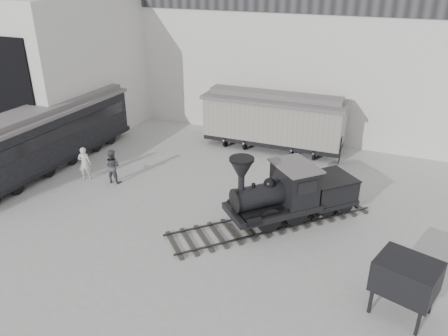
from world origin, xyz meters
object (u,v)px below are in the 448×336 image
at_px(passenger_coach, 50,135).
at_px(coal_hopper, 405,280).
at_px(locomotive, 287,196).
at_px(visitor_a, 85,163).
at_px(boxcar, 274,119).
at_px(visitor_b, 112,166).

distance_m(passenger_coach, coal_hopper, 19.85).
relative_size(locomotive, passenger_coach, 0.67).
bearing_deg(visitor_a, boxcar, -155.63).
xyz_separation_m(passenger_coach, visitor_a, (2.97, -0.76, -0.91)).
relative_size(locomotive, visitor_a, 4.51).
distance_m(locomotive, passenger_coach, 14.14).
bearing_deg(boxcar, visitor_a, -134.98).
xyz_separation_m(visitor_a, visitor_b, (1.56, 0.31, -0.01)).
bearing_deg(visitor_b, locomotive, 173.27).
distance_m(locomotive, visitor_a, 11.15).
bearing_deg(visitor_b, passenger_coach, -12.16).
bearing_deg(passenger_coach, coal_hopper, -12.68).
relative_size(boxcar, coal_hopper, 3.95).
relative_size(passenger_coach, visitor_a, 6.70).
bearing_deg(visitor_a, coal_hopper, 144.25).
distance_m(locomotive, boxcar, 8.77).
distance_m(boxcar, passenger_coach, 13.28).
height_order(boxcar, visitor_a, boxcar).
height_order(locomotive, coal_hopper, locomotive).
bearing_deg(locomotive, visitor_b, -136.82).
bearing_deg(visitor_a, passenger_coach, -36.79).
xyz_separation_m(locomotive, boxcar, (-3.25, 8.12, 0.64)).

